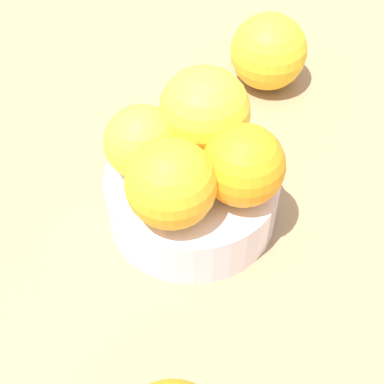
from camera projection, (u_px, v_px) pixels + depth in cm
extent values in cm
cube|color=#997551|center=(192.00, 220.00, 53.53)|extent=(110.00, 110.00, 2.00)
cylinder|color=silver|center=(192.00, 211.00, 52.47)|extent=(9.66, 9.66, 0.80)
cylinder|color=silver|center=(192.00, 196.00, 50.80)|extent=(15.58, 15.58, 5.18)
sphere|color=yellow|center=(204.00, 112.00, 48.34)|extent=(8.06, 8.06, 8.06)
sphere|color=yellow|center=(142.00, 142.00, 47.00)|extent=(6.47, 6.47, 6.47)
sphere|color=#F9A823|center=(171.00, 184.00, 43.39)|extent=(7.33, 7.33, 7.33)
sphere|color=orange|center=(243.00, 166.00, 44.97)|extent=(6.89, 6.89, 6.89)
sphere|color=yellow|center=(269.00, 52.00, 62.32)|extent=(8.58, 8.58, 8.58)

